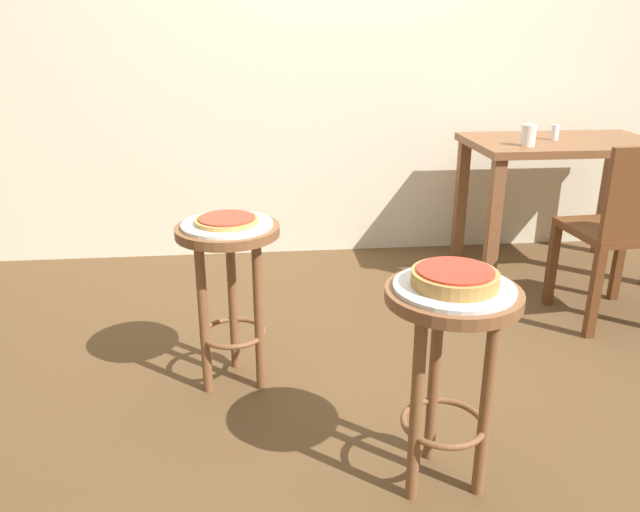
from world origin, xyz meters
TOP-DOWN VIEW (x-y plane):
  - ground_plane at (0.00, 0.00)m, footprint 6.00×6.00m
  - stool_foreground at (0.03, -0.53)m, footprint 0.37×0.37m
  - serving_plate_foreground at (0.03, -0.53)m, footprint 0.33×0.33m
  - pizza_foreground at (0.03, -0.53)m, footprint 0.24×0.24m
  - stool_middle at (-0.60, 0.11)m, footprint 0.37×0.37m
  - serving_plate_middle at (-0.60, 0.11)m, footprint 0.33×0.33m
  - pizza_middle at (-0.60, 0.11)m, footprint 0.23×0.23m
  - dining_table at (1.14, 1.13)m, footprint 1.00×0.62m
  - cup_near_edge at (0.87, 0.98)m, footprint 0.07×0.07m
  - condiment_shaker at (1.09, 1.13)m, footprint 0.04×0.04m
  - wooden_chair at (1.13, 0.45)m, footprint 0.43×0.43m

SIDE VIEW (x-z plane):
  - ground_plane at x=0.00m, z-range 0.00..0.00m
  - wooden_chair at x=1.13m, z-range 0.04..0.89m
  - stool_foreground at x=0.03m, z-range 0.15..0.79m
  - stool_middle at x=-0.60m, z-range 0.15..0.79m
  - dining_table at x=1.14m, z-range 0.24..0.99m
  - serving_plate_foreground at x=0.03m, z-range 0.64..0.65m
  - serving_plate_middle at x=-0.60m, z-range 0.64..0.65m
  - pizza_middle at x=-0.60m, z-range 0.65..0.67m
  - pizza_foreground at x=0.03m, z-range 0.65..0.69m
  - condiment_shaker at x=1.09m, z-range 0.74..0.82m
  - cup_near_edge at x=0.87m, z-range 0.74..0.85m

